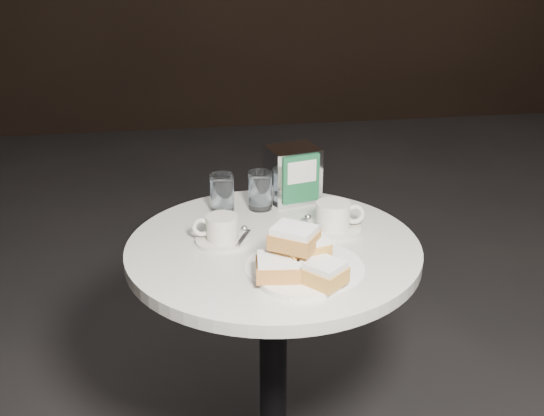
{
  "coord_description": "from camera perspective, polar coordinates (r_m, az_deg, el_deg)",
  "views": [
    {
      "loc": [
        -0.22,
        -1.43,
        1.46
      ],
      "look_at": [
        0.0,
        0.02,
        0.83
      ],
      "focal_mm": 45.0,
      "sensor_mm": 36.0,
      "label": 1
    }
  ],
  "objects": [
    {
      "name": "cafe_table",
      "position": [
        1.72,
        0.1,
        -8.98
      ],
      "size": [
        0.7,
        0.7,
        0.74
      ],
      "color": "black",
      "rests_on": "ground"
    },
    {
      "name": "sugar_spill",
      "position": [
        1.52,
        2.75,
        -4.9
      ],
      "size": [
        0.31,
        0.31,
        0.0
      ],
      "primitive_type": "cylinder",
      "rotation": [
        0.0,
        0.0,
        0.18
      ],
      "color": "white",
      "rests_on": "cafe_table"
    },
    {
      "name": "beignet_plate",
      "position": [
        1.44,
        2.35,
        -4.52
      ],
      "size": [
        0.25,
        0.25,
        0.12
      ],
      "rotation": [
        0.0,
        0.0,
        -0.42
      ],
      "color": "white",
      "rests_on": "cafe_table"
    },
    {
      "name": "coffee_cup_left",
      "position": [
        1.62,
        -4.23,
        -1.92
      ],
      "size": [
        0.15,
        0.15,
        0.07
      ],
      "rotation": [
        0.0,
        0.0,
        -0.17
      ],
      "color": "silver",
      "rests_on": "cafe_table"
    },
    {
      "name": "coffee_cup_right",
      "position": [
        1.68,
        5.16,
        -0.9
      ],
      "size": [
        0.16,
        0.15,
        0.07
      ],
      "rotation": [
        0.0,
        0.0,
        -0.07
      ],
      "color": "silver",
      "rests_on": "cafe_table"
    },
    {
      "name": "water_glass_left",
      "position": [
        1.79,
        -4.2,
        1.23
      ],
      "size": [
        0.08,
        0.08,
        0.1
      ],
      "rotation": [
        0.0,
        0.0,
        0.35
      ],
      "color": "white",
      "rests_on": "cafe_table"
    },
    {
      "name": "water_glass_right",
      "position": [
        1.8,
        -0.99,
        1.45
      ],
      "size": [
        0.07,
        0.07,
        0.1
      ],
      "rotation": [
        0.0,
        0.0,
        -0.19
      ],
      "color": "white",
      "rests_on": "cafe_table"
    },
    {
      "name": "napkin_dispenser",
      "position": [
        1.84,
        1.76,
        2.81
      ],
      "size": [
        0.15,
        0.13,
        0.15
      ],
      "rotation": [
        0.0,
        0.0,
        0.24
      ],
      "color": "white",
      "rests_on": "cafe_table"
    }
  ]
}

